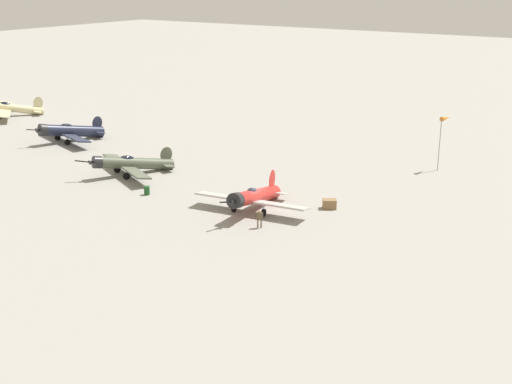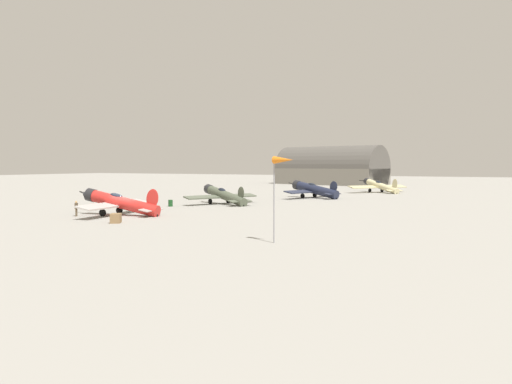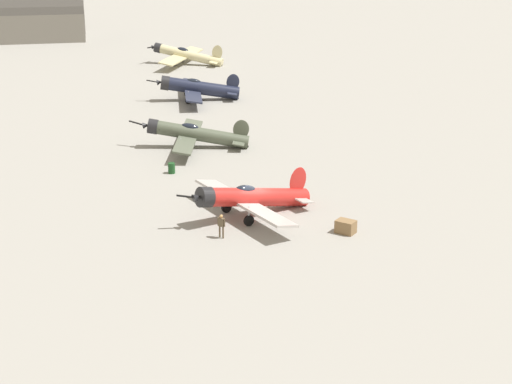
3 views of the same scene
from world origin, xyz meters
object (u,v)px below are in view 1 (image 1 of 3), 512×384
Objects in this scene: airplane_far_line at (69,131)px; equipment_crate at (329,204)px; windsock_mast at (445,121)px; airplane_foreground at (254,197)px; fuel_drum at (147,191)px; ground_crew_mechanic at (259,217)px; airplane_mid_apron at (131,163)px; airplane_outer_stand at (8,108)px.

equipment_crate is at bearing 101.75° from airplane_far_line.
windsock_mast is at bearing 167.63° from equipment_crate.
fuel_drum is at bearing -88.71° from airplane_foreground.
airplane_foreground is at bearing 99.09° from fuel_drum.
airplane_foreground is 6.84× the size of ground_crew_mechanic.
fuel_drum is at bearing 55.83° from ground_crew_mechanic.
airplane_mid_apron is at bearing -124.92° from fuel_drum.
windsock_mast reaches higher than airplane_outer_stand.
windsock_mast is at bearing 149.82° from airplane_foreground.
airplane_far_line is (-7.11, -18.20, 0.14)m from airplane_mid_apron.
airplane_far_line is 7.49× the size of equipment_crate.
ground_crew_mechanic reaches higher than fuel_drum.
ground_crew_mechanic is at bearing -14.22° from windsock_mast.
airplane_far_line is 1.05× the size of airplane_outer_stand.
ground_crew_mechanic is at bearing 100.37° from airplane_mid_apron.
fuel_drum is at bearing 81.29° from airplane_mid_apron.
equipment_crate is (-4.76, 5.77, -1.00)m from airplane_foreground.
airplane_outer_stand is 69.09m from windsock_mast.
ground_crew_mechanic is (6.15, 21.69, -0.29)m from airplane_mid_apron.
ground_crew_mechanic is at bearing 84.01° from fuel_drum.
airplane_far_line is (-9.73, -36.90, 0.01)m from airplane_foreground.
airplane_outer_stand is at bearing -100.06° from equipment_crate.
airplane_foreground is 7.23× the size of equipment_crate.
airplane_outer_stand is 12.84× the size of fuel_drum.
airplane_foreground is 60.50m from airplane_outer_stand.
airplane_outer_stand reaches higher than airplane_mid_apron.
windsock_mast is (-24.57, 10.12, 4.32)m from airplane_foreground.
equipment_crate reaches higher than fuel_drum.
equipment_crate is (11.37, 64.08, -0.91)m from airplane_outer_stand.
airplane_mid_apron is 0.92× the size of airplane_far_line.
fuel_drum is (-1.59, -15.15, -0.59)m from ground_crew_mechanic.
airplane_foreground is at bearing -22.38° from windsock_mast.
airplane_mid_apron is 36.49m from windsock_mast.
ground_crew_mechanic reaches higher than equipment_crate.
equipment_crate is at bearing -46.70° from ground_crew_mechanic.
airplane_mid_apron is 6.51× the size of ground_crew_mechanic.
equipment_crate is (4.97, 42.67, -1.01)m from airplane_far_line.
airplane_far_line is at bearing -112.57° from airplane_foreground.
airplane_foreground is at bearing 113.77° from airplane_outer_stand.
airplane_foreground is 0.97× the size of airplane_far_line.
ground_crew_mechanic is at bearing 111.45° from airplane_outer_stand.
airplane_outer_stand is 65.09m from equipment_crate.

